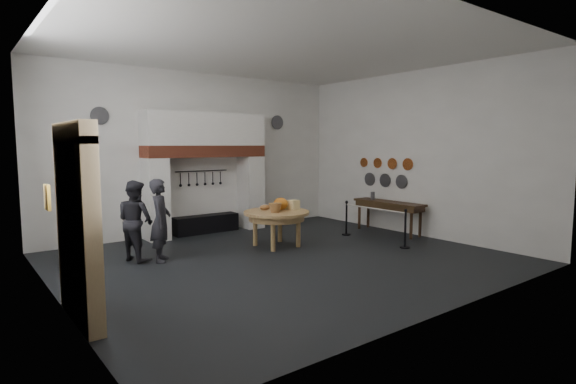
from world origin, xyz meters
TOP-DOWN VIEW (x-y plane):
  - floor at (0.00, 0.00)m, footprint 9.00×8.00m
  - ceiling at (0.00, 0.00)m, footprint 9.00×8.00m
  - wall_back at (0.00, 4.00)m, footprint 9.00×0.02m
  - wall_front at (0.00, -4.00)m, footprint 9.00×0.02m
  - wall_left at (-4.50, 0.00)m, footprint 0.02×8.00m
  - wall_right at (4.50, 0.00)m, footprint 0.02×8.00m
  - chimney_pier_left at (-1.48, 3.65)m, footprint 0.55×0.70m
  - chimney_pier_right at (1.48, 3.65)m, footprint 0.55×0.70m
  - hearth_brick_band at (0.00, 3.65)m, footprint 3.50×0.72m
  - chimney_hood at (0.00, 3.65)m, footprint 3.50×0.70m
  - iron_range at (0.00, 3.72)m, footprint 1.90×0.45m
  - utensil_rail at (0.00, 3.92)m, footprint 1.60×0.02m
  - door_recess at (-4.47, -1.00)m, footprint 0.04×1.10m
  - door_jamb_near at (-4.38, -1.70)m, footprint 0.22×0.30m
  - door_jamb_far at (-4.38, -0.30)m, footprint 0.22×0.30m
  - door_lintel at (-4.38, -1.00)m, footprint 0.22×1.70m
  - wall_plaque at (-4.45, 0.80)m, footprint 0.05×0.34m
  - work_table at (0.58, 1.09)m, footprint 1.94×1.94m
  - pumpkin at (0.78, 1.19)m, footprint 0.36×0.36m
  - cheese_block_big at (1.08, 1.04)m, footprint 0.22×0.22m
  - cheese_block_small at (1.06, 1.34)m, footprint 0.18×0.18m
  - wicker_basket at (0.43, 0.94)m, footprint 0.39×0.39m
  - bread_loaf at (0.48, 1.44)m, footprint 0.31×0.18m
  - visitor_near at (-2.22, 1.46)m, footprint 0.69×0.77m
  - visitor_far at (-2.62, 1.86)m, footprint 0.90×1.02m
  - side_table at (4.10, 0.55)m, footprint 0.55×2.20m
  - pewter_jug at (4.10, 1.15)m, footprint 0.12×0.12m
  - copper_pan_a at (4.46, 0.20)m, footprint 0.03×0.34m
  - copper_pan_b at (4.46, 0.75)m, footprint 0.03×0.32m
  - copper_pan_c at (4.46, 1.30)m, footprint 0.03×0.30m
  - copper_pan_d at (4.46, 1.85)m, footprint 0.03×0.28m
  - pewter_plate_left at (4.46, 0.40)m, footprint 0.03×0.40m
  - pewter_plate_mid at (4.46, 1.00)m, footprint 0.03×0.40m
  - pewter_plate_right at (4.46, 1.60)m, footprint 0.03×0.40m
  - pewter_plate_back_left at (-2.70, 3.96)m, footprint 0.44×0.03m
  - pewter_plate_back_right at (2.70, 3.96)m, footprint 0.44×0.03m
  - barrier_post_near at (2.94, -0.95)m, footprint 0.05×0.05m
  - barrier_post_far at (2.94, 1.05)m, footprint 0.05×0.05m
  - barrier_rope at (2.94, 0.05)m, footprint 0.04×2.00m

SIDE VIEW (x-z plane):
  - floor at x=0.00m, z-range -0.01..0.01m
  - iron_range at x=0.00m, z-range 0.00..0.50m
  - barrier_post_near at x=2.94m, z-range 0.00..0.90m
  - barrier_post_far at x=2.94m, z-range 0.00..0.90m
  - work_table at x=0.58m, z-range 0.80..0.88m
  - barrier_rope at x=2.94m, z-range 0.83..0.87m
  - side_table at x=4.10m, z-range 0.84..0.90m
  - visitor_far at x=-2.62m, z-range 0.00..1.74m
  - visitor_near at x=-2.22m, z-range 0.00..1.77m
  - bread_loaf at x=0.48m, z-range 0.87..1.01m
  - cheese_block_small at x=1.06m, z-range 0.88..1.07m
  - wicker_basket at x=0.43m, z-range 0.88..1.09m
  - cheese_block_big at x=1.08m, z-range 0.88..1.11m
  - pewter_jug at x=4.10m, z-range 0.90..1.12m
  - pumpkin at x=0.78m, z-range 0.88..1.18m
  - chimney_pier_left at x=-1.48m, z-range 0.00..2.15m
  - chimney_pier_right at x=1.48m, z-range 0.00..2.15m
  - door_recess at x=-4.47m, z-range 0.00..2.50m
  - door_jamb_near at x=-4.38m, z-range 0.00..2.60m
  - door_jamb_far at x=-4.38m, z-range 0.00..2.60m
  - pewter_plate_left at x=4.46m, z-range 1.25..1.65m
  - pewter_plate_mid at x=4.46m, z-range 1.25..1.65m
  - pewter_plate_right at x=4.46m, z-range 1.25..1.65m
  - wall_plaque at x=-4.45m, z-range 1.38..1.82m
  - utensil_rail at x=0.00m, z-range 1.74..1.76m
  - copper_pan_b at x=4.46m, z-range 1.79..2.11m
  - copper_pan_d at x=4.46m, z-range 1.81..2.09m
  - copper_pan_a at x=4.46m, z-range 1.78..2.12m
  - copper_pan_c at x=4.46m, z-range 1.80..2.10m
  - wall_back at x=0.00m, z-range 0.00..4.50m
  - wall_front at x=0.00m, z-range 0.00..4.50m
  - wall_left at x=-4.50m, z-range 0.00..4.50m
  - wall_right at x=4.50m, z-range 0.00..4.50m
  - hearth_brick_band at x=0.00m, z-range 2.15..2.47m
  - door_lintel at x=-4.38m, z-range 2.50..2.80m
  - chimney_hood at x=0.00m, z-range 2.47..3.37m
  - pewter_plate_back_left at x=-2.70m, z-range 2.98..3.42m
  - pewter_plate_back_right at x=2.70m, z-range 2.98..3.42m
  - ceiling at x=0.00m, z-range 4.49..4.51m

